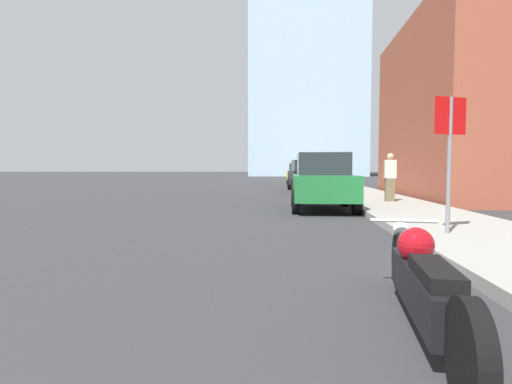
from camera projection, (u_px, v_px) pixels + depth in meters
name	position (u px, v px, depth m)	size (l,w,h in m)	color
sidewalk	(325.00, 181.00, 38.10)	(2.61, 240.00, 0.15)	gray
brick_storefront	(509.00, 109.00, 16.16)	(8.18, 9.99, 7.27)	brown
distant_tower	(307.00, 20.00, 75.55)	(20.36, 20.36, 59.06)	#9EB7CC
motorcycle	(422.00, 281.00, 3.01)	(0.62, 2.63, 0.72)	black
parked_car_green	(322.00, 182.00, 11.79)	(1.85, 3.84, 1.67)	#1E6B33
parked_car_black	(306.00, 175.00, 22.26)	(2.19, 4.06, 1.71)	black
parked_car_yellow	(299.00, 173.00, 33.31)	(2.07, 4.66, 1.69)	gold
parked_car_silver	(296.00, 172.00, 45.68)	(2.08, 4.19, 1.82)	#BCBCC1
stop_sign	(450.00, 141.00, 6.47)	(0.57, 0.26, 2.21)	slate
pedestrian	(390.00, 177.00, 13.06)	(0.36, 0.22, 1.57)	brown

